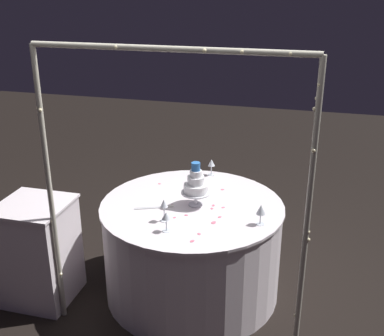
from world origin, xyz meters
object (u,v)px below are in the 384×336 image
(wine_glass_3, at_px, (164,205))
(side_table, at_px, (39,252))
(wine_glass_2, at_px, (166,217))
(tiered_cake, at_px, (196,185))
(wine_glass_0, at_px, (261,210))
(decorative_arch, at_px, (169,164))
(cake_knife, at_px, (157,207))
(wine_glass_1, at_px, (211,164))
(main_table, at_px, (192,248))

(wine_glass_3, bearing_deg, side_table, 4.69)
(wine_glass_2, height_order, wine_glass_3, wine_glass_3)
(tiered_cake, relative_size, wine_glass_0, 2.28)
(wine_glass_0, relative_size, wine_glass_3, 0.90)
(decorative_arch, distance_m, cake_knife, 0.72)
(wine_glass_3, bearing_deg, tiered_cake, -116.47)
(cake_knife, bearing_deg, wine_glass_2, 119.42)
(wine_glass_1, distance_m, wine_glass_3, 0.92)
(side_table, relative_size, wine_glass_2, 5.67)
(side_table, distance_m, cake_knife, 0.99)
(decorative_arch, xyz_separation_m, cake_knife, (0.24, -0.43, -0.53))
(wine_glass_0, xyz_separation_m, wine_glass_3, (0.66, 0.12, 0.02))
(wine_glass_0, relative_size, cake_knife, 0.54)
(tiered_cake, xyz_separation_m, wine_glass_2, (0.09, 0.44, -0.06))
(wine_glass_0, relative_size, wine_glass_2, 1.05)
(decorative_arch, bearing_deg, wine_glass_3, -63.58)
(wine_glass_0, bearing_deg, wine_glass_2, 23.33)
(wine_glass_1, relative_size, wine_glass_2, 1.00)
(main_table, relative_size, cake_knife, 4.98)
(wine_glass_3, bearing_deg, wine_glass_1, -98.38)
(tiered_cake, xyz_separation_m, wine_glass_3, (0.15, 0.30, -0.04))
(wine_glass_1, distance_m, cake_knife, 0.78)
(wine_glass_2, bearing_deg, tiered_cake, -101.73)
(cake_knife, bearing_deg, side_table, 16.58)
(wine_glass_2, xyz_separation_m, wine_glass_3, (0.06, -0.14, 0.02))
(wine_glass_2, xyz_separation_m, cake_knife, (0.18, -0.32, -0.10))
(decorative_arch, height_order, tiered_cake, decorative_arch)
(wine_glass_0, relative_size, wine_glass_1, 1.05)
(main_table, distance_m, tiered_cake, 0.55)
(decorative_arch, height_order, cake_knife, decorative_arch)
(decorative_arch, relative_size, wine_glass_0, 13.36)
(decorative_arch, distance_m, wine_glass_2, 0.45)
(tiered_cake, xyz_separation_m, wine_glass_0, (-0.51, 0.18, -0.06))
(cake_knife, bearing_deg, wine_glass_3, 123.71)
(side_table, bearing_deg, cake_knife, -163.42)
(tiered_cake, height_order, cake_knife, tiered_cake)
(main_table, relative_size, side_table, 1.72)
(decorative_arch, bearing_deg, side_table, -8.45)
(main_table, distance_m, wine_glass_2, 0.66)
(decorative_arch, bearing_deg, tiered_cake, -92.90)
(tiered_cake, distance_m, wine_glass_1, 0.61)
(wine_glass_1, height_order, wine_glass_2, same)
(main_table, bearing_deg, wine_glass_1, -91.10)
(side_table, height_order, wine_glass_0, wine_glass_0)
(wine_glass_2, bearing_deg, wine_glass_1, -94.07)
(decorative_arch, relative_size, main_table, 1.44)
(main_table, distance_m, wine_glass_1, 0.78)
(side_table, distance_m, wine_glass_0, 1.74)
(wine_glass_0, height_order, wine_glass_2, wine_glass_0)
(side_table, bearing_deg, main_table, -161.14)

